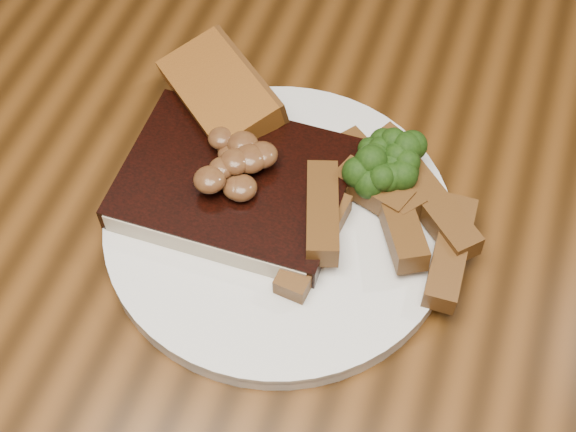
% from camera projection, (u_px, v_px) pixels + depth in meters
% --- Properties ---
extents(dining_table, '(1.60, 0.90, 0.75)m').
position_uv_depth(dining_table, '(277.00, 287.00, 0.68)').
color(dining_table, '#502D10').
rests_on(dining_table, ground).
extents(plate, '(0.31, 0.31, 0.01)m').
position_uv_depth(plate, '(279.00, 223.00, 0.60)').
color(plate, silver).
rests_on(plate, dining_table).
extents(steak, '(0.16, 0.13, 0.02)m').
position_uv_depth(steak, '(235.00, 184.00, 0.60)').
color(steak, black).
rests_on(steak, plate).
extents(steak_bone, '(0.15, 0.02, 0.02)m').
position_uv_depth(steak_bone, '(207.00, 247.00, 0.57)').
color(steak_bone, '#C3B397').
rests_on(steak_bone, plate).
extents(mushroom_pile, '(0.07, 0.07, 0.03)m').
position_uv_depth(mushroom_pile, '(234.00, 162.00, 0.58)').
color(mushroom_pile, brown).
rests_on(mushroom_pile, steak).
extents(garlic_bread, '(0.11, 0.11, 0.02)m').
position_uv_depth(garlic_bread, '(221.00, 109.00, 0.64)').
color(garlic_bread, brown).
rests_on(garlic_bread, plate).
extents(potato_wedges, '(0.11, 0.11, 0.02)m').
position_uv_depth(potato_wedges, '(376.00, 227.00, 0.58)').
color(potato_wedges, brown).
rests_on(potato_wedges, plate).
extents(broccoli_cluster, '(0.07, 0.07, 0.04)m').
position_uv_depth(broccoli_cluster, '(395.00, 152.00, 0.61)').
color(broccoli_cluster, '#1E3B0D').
rests_on(broccoli_cluster, plate).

